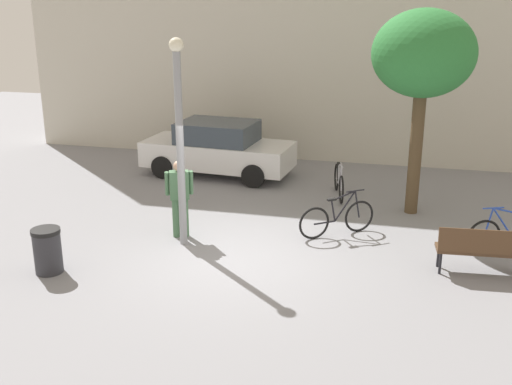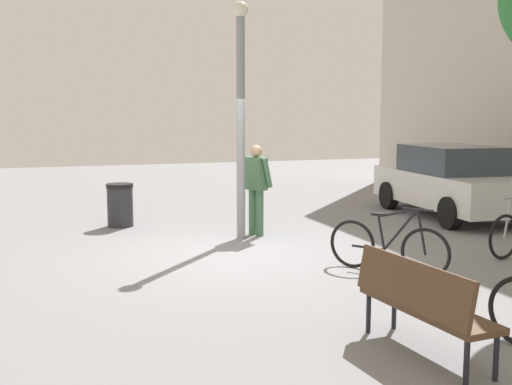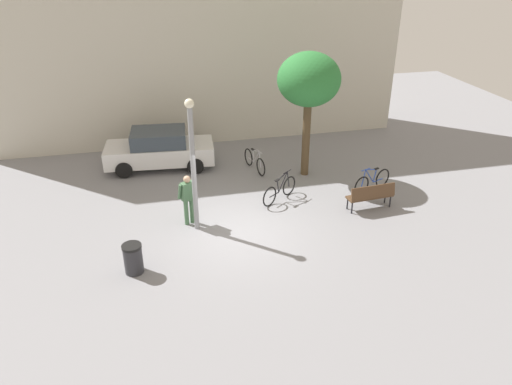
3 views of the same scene
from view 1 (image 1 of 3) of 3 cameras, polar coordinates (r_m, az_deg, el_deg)
The scene contains 11 objects.
ground_plane at distance 12.07m, azimuth -2.20°, elevation -6.16°, with size 36.00×36.00×0.00m, color gray.
building_facade at distance 19.64m, azimuth 5.05°, elevation 16.68°, with size 17.98×2.00×9.04m, color beige.
lamppost at distance 12.16m, azimuth -7.14°, elevation 5.60°, with size 0.28×0.28×4.17m.
person_by_lamppost at distance 12.91m, azimuth -7.14°, elevation -0.08°, with size 0.63×0.44×1.67m.
park_bench at distance 11.92m, azimuth 20.33°, elevation -4.81°, with size 1.63×0.60×0.92m.
plaza_tree at distance 14.25m, azimuth 15.34°, elevation 12.18°, with size 2.28×2.28×4.68m.
bicycle_blue at distance 13.24m, azimuth 22.52°, elevation -3.57°, with size 1.69×0.75×0.97m.
bicycle_black at distance 13.17m, azimuth 7.60°, elevation -2.41°, with size 1.48×1.12×0.97m.
bicycle_silver at distance 15.71m, azimuth 7.73°, elevation 0.96°, with size 0.45×1.78×0.97m.
parked_car_white at distance 17.43m, azimuth -3.57°, elevation 4.11°, with size 4.33×2.10×1.55m.
trash_bin at distance 11.97m, azimuth -18.86°, elevation -5.14°, with size 0.53×0.53×0.86m.
Camera 1 is at (3.10, -10.58, 4.92)m, focal length 42.92 mm.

